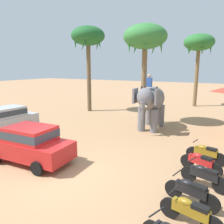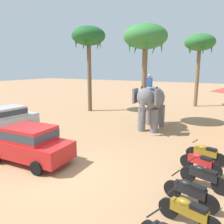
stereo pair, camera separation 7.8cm
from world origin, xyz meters
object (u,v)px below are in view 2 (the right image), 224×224
motorcycle_second_in_row (189,212)px  palm_tree_left_of_road (200,44)px  motorcycle_far_in_row (200,162)px  motorcycle_end_of_row (205,153)px  palm_tree_leaning_seaward (145,39)px  elephant_with_mahout (151,101)px  car_parked_far_side (7,118)px  car_sedan_foreground (29,143)px  palm_tree_behind_elephant (89,38)px  motorcycle_mid_row (190,191)px  motorcycle_fourth_in_row (203,176)px

motorcycle_second_in_row → palm_tree_left_of_road: palm_tree_left_of_road is taller
motorcycle_far_in_row → palm_tree_left_of_road: size_ratio=0.22×
motorcycle_end_of_row → palm_tree_leaning_seaward: 9.53m
motorcycle_second_in_row → palm_tree_leaning_seaward: size_ratio=0.24×
palm_tree_left_of_road → motorcycle_far_in_row: bearing=-80.3°
motorcycle_far_in_row → palm_tree_left_of_road: palm_tree_left_of_road is taller
motorcycle_second_in_row → motorcycle_end_of_row: size_ratio=1.00×
motorcycle_end_of_row → elephant_with_mahout: bearing=134.9°
car_parked_far_side → motorcycle_second_in_row: (12.53, -3.46, -0.46)m
motorcycle_second_in_row → car_sedan_foreground: bearing=173.3°
motorcycle_second_in_row → motorcycle_end_of_row: bearing=91.7°
motorcycle_end_of_row → palm_tree_left_of_road: size_ratio=0.23×
car_sedan_foreground → palm_tree_behind_elephant: palm_tree_behind_elephant is taller
motorcycle_far_in_row → motorcycle_end_of_row: same height
car_sedan_foreground → motorcycle_end_of_row: 8.08m
car_sedan_foreground → motorcycle_mid_row: (7.06, 0.21, -0.46)m
motorcycle_mid_row → motorcycle_end_of_row: (0.02, 3.67, 0.00)m
car_parked_far_side → motorcycle_fourth_in_row: (12.60, -1.08, -0.46)m
palm_tree_behind_elephant → palm_tree_leaning_seaward: 6.93m
palm_tree_behind_elephant → palm_tree_left_of_road: (8.82, 8.04, -0.28)m
motorcycle_mid_row → palm_tree_behind_elephant: palm_tree_behind_elephant is taller
car_sedan_foreground → palm_tree_behind_elephant: bearing=112.2°
car_sedan_foreground → palm_tree_leaning_seaward: 10.93m
motorcycle_second_in_row → motorcycle_fourth_in_row: 2.37m
motorcycle_mid_row → motorcycle_fourth_in_row: same height
motorcycle_second_in_row → car_parked_far_side: bearing=164.6°
elephant_with_mahout → motorcycle_second_in_row: 9.93m
car_parked_far_side → palm_tree_behind_elephant: 10.75m
motorcycle_mid_row → palm_tree_left_of_road: size_ratio=0.23×
car_sedan_foreground → motorcycle_end_of_row: car_sedan_foreground is taller
car_parked_far_side → elephant_with_mahout: 9.93m
motorcycle_second_in_row → motorcycle_end_of_row: same height
car_parked_far_side → motorcycle_end_of_row: (12.38, 1.27, -0.46)m
motorcycle_second_in_row → motorcycle_mid_row: same height
motorcycle_fourth_in_row → palm_tree_behind_elephant: palm_tree_behind_elephant is taller
motorcycle_fourth_in_row → palm_tree_leaning_seaward: palm_tree_leaning_seaward is taller
motorcycle_fourth_in_row → motorcycle_far_in_row: size_ratio=1.00×
motorcycle_end_of_row → palm_tree_leaning_seaward: palm_tree_leaning_seaward is taller
motorcycle_mid_row → palm_tree_behind_elephant: bearing=136.2°
car_parked_far_side → palm_tree_leaning_seaward: 11.22m
car_sedan_foreground → motorcycle_fourth_in_row: size_ratio=2.40×
motorcycle_second_in_row → palm_tree_behind_elephant: bearing=134.0°
motorcycle_far_in_row → palm_tree_left_of_road: (-2.86, 16.77, 6.27)m
palm_tree_leaning_seaward → elephant_with_mahout: bearing=-50.7°
motorcycle_far_in_row → motorcycle_fourth_in_row: bearing=-76.9°
palm_tree_left_of_road → motorcycle_fourth_in_row: bearing=-80.1°
motorcycle_second_in_row → motorcycle_fourth_in_row: (0.07, 2.37, 0.00)m
elephant_with_mahout → motorcycle_end_of_row: bearing=-45.1°
car_parked_far_side → palm_tree_left_of_road: (9.47, 16.88, 5.80)m
car_sedan_foreground → motorcycle_mid_row: car_sedan_foreground is taller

